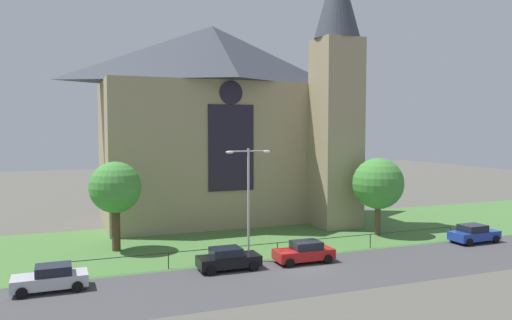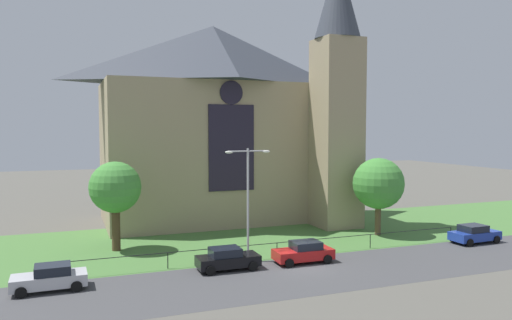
% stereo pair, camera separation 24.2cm
% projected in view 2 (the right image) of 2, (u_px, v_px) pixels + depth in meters
% --- Properties ---
extents(ground, '(160.00, 160.00, 0.00)m').
position_uv_depth(ground, '(251.00, 236.00, 43.71)').
color(ground, '#56544C').
extents(road_asphalt, '(120.00, 8.00, 0.01)m').
position_uv_depth(road_asphalt, '(315.00, 273.00, 32.52)').
color(road_asphalt, '#424244').
rests_on(road_asphalt, ground).
extents(grass_verge, '(120.00, 20.00, 0.01)m').
position_uv_depth(grass_verge, '(259.00, 241.00, 41.84)').
color(grass_verge, '#477538').
rests_on(grass_verge, ground).
extents(church_building, '(23.20, 16.20, 26.00)m').
position_uv_depth(church_building, '(222.00, 121.00, 51.11)').
color(church_building, tan).
rests_on(church_building, ground).
extents(iron_railing, '(32.33, 0.07, 1.13)m').
position_uv_depth(iron_railing, '(277.00, 245.00, 36.39)').
color(iron_railing, black).
rests_on(iron_railing, ground).
extents(tree_left_near, '(3.99, 3.99, 6.96)m').
position_uv_depth(tree_left_near, '(115.00, 188.00, 38.29)').
color(tree_left_near, '#4C3823').
rests_on(tree_left_near, ground).
extents(tree_right_near, '(4.54, 4.54, 6.89)m').
position_uv_depth(tree_right_near, '(378.00, 184.00, 43.95)').
color(tree_right_near, brown).
rests_on(tree_right_near, ground).
extents(streetlamp_near, '(3.37, 0.26, 8.10)m').
position_uv_depth(streetlamp_near, '(248.00, 189.00, 35.20)').
color(streetlamp_near, '#B2B2B7').
rests_on(streetlamp_near, ground).
extents(parked_car_silver, '(4.23, 2.08, 1.51)m').
position_uv_depth(parked_car_silver, '(50.00, 278.00, 29.07)').
color(parked_car_silver, '#B7B7BC').
rests_on(parked_car_silver, ground).
extents(parked_car_black, '(4.21, 2.04, 1.51)m').
position_uv_depth(parked_car_black, '(227.00, 259.00, 33.29)').
color(parked_car_black, black).
rests_on(parked_car_black, ground).
extents(parked_car_red, '(4.23, 2.08, 1.51)m').
position_uv_depth(parked_car_red, '(304.00, 252.00, 35.11)').
color(parked_car_red, '#B21919').
rests_on(parked_car_red, ground).
extents(parked_car_blue, '(4.26, 2.13, 1.51)m').
position_uv_depth(parked_car_blue, '(474.00, 234.00, 41.13)').
color(parked_car_blue, '#1E3899').
rests_on(parked_car_blue, ground).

